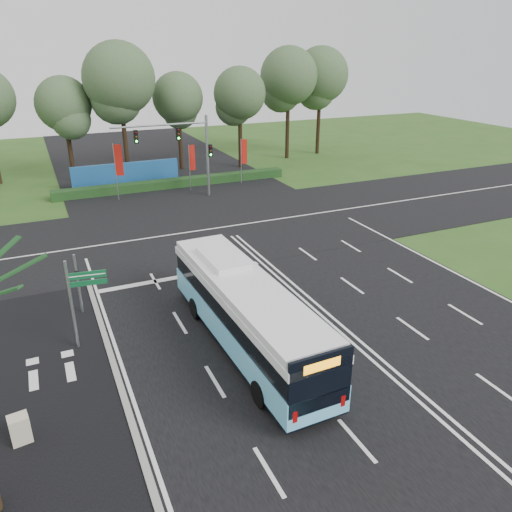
{
  "coord_description": "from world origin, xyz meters",
  "views": [
    {
      "loc": [
        -11.77,
        -20.58,
        12.4
      ],
      "look_at": [
        -1.67,
        2.0,
        1.92
      ],
      "focal_mm": 35.0,
      "sensor_mm": 36.0,
      "label": 1
    }
  ],
  "objects": [
    {
      "name": "traffic_light_gantry",
      "position": [
        0.21,
        20.5,
        4.66
      ],
      "size": [
        8.41,
        0.28,
        7.0
      ],
      "color": "gray",
      "rests_on": "ground"
    },
    {
      "name": "bike_path",
      "position": [
        -12.5,
        -3.0,
        0.03
      ],
      "size": [
        5.0,
        18.0,
        0.06
      ],
      "primitive_type": "cube",
      "color": "black",
      "rests_on": "ground"
    },
    {
      "name": "road_cross",
      "position": [
        0.0,
        12.0,
        0.03
      ],
      "size": [
        120.0,
        14.0,
        0.05
      ],
      "primitive_type": "cube",
      "color": "black",
      "rests_on": "ground"
    },
    {
      "name": "banner_flag_right",
      "position": [
        6.49,
        23.2,
        2.83
      ],
      "size": [
        0.64,
        0.07,
        4.33
      ],
      "rotation": [
        0.0,
        0.0,
        -0.0
      ],
      "color": "gray",
      "rests_on": "ground"
    },
    {
      "name": "pedestrian_signal",
      "position": [
        -10.77,
        2.96,
        1.74
      ],
      "size": [
        0.28,
        0.41,
        3.18
      ],
      "rotation": [
        0.0,
        0.0,
        -0.17
      ],
      "color": "gray",
      "rests_on": "ground"
    },
    {
      "name": "eucalyptus_row",
      "position": [
        0.84,
        31.3,
        8.67
      ],
      "size": [
        47.22,
        10.25,
        12.91
      ],
      "color": "black",
      "rests_on": "ground"
    },
    {
      "name": "city_bus",
      "position": [
        -4.46,
        -3.16,
        1.74
      ],
      "size": [
        2.84,
        12.1,
        3.46
      ],
      "rotation": [
        0.0,
        0.0,
        0.03
      ],
      "color": "#6BCBF8",
      "rests_on": "ground"
    },
    {
      "name": "blue_hoarding",
      "position": [
        -4.0,
        27.0,
        1.1
      ],
      "size": [
        10.0,
        0.3,
        2.2
      ],
      "primitive_type": "cube",
      "color": "#1A508E",
      "rests_on": "ground"
    },
    {
      "name": "banner_flag_mid",
      "position": [
        1.2,
        22.71,
        2.79
      ],
      "size": [
        0.62,
        0.17,
        4.27
      ],
      "rotation": [
        0.0,
        0.0,
        0.19
      ],
      "color": "gray",
      "rests_on": "ground"
    },
    {
      "name": "road_main",
      "position": [
        0.0,
        0.0,
        0.02
      ],
      "size": [
        20.0,
        120.0,
        0.04
      ],
      "primitive_type": "cube",
      "color": "black",
      "rests_on": "ground"
    },
    {
      "name": "utility_cabinet",
      "position": [
        -13.65,
        -5.41,
        0.53
      ],
      "size": [
        0.71,
        0.62,
        1.07
      ],
      "primitive_type": "cube",
      "rotation": [
        0.0,
        0.0,
        0.15
      ],
      "color": "beige",
      "rests_on": "ground"
    },
    {
      "name": "street_sign",
      "position": [
        -10.95,
        -0.25,
        2.64
      ],
      "size": [
        1.63,
        0.31,
        4.21
      ],
      "rotation": [
        0.0,
        0.0,
        -0.14
      ],
      "color": "gray",
      "rests_on": "ground"
    },
    {
      "name": "ground",
      "position": [
        0.0,
        0.0,
        0.0
      ],
      "size": [
        120.0,
        120.0,
        0.0
      ],
      "primitive_type": "plane",
      "color": "#2A501A",
      "rests_on": "ground"
    },
    {
      "name": "banner_flag_left",
      "position": [
        -5.38,
        22.24,
        3.18
      ],
      "size": [
        0.67,
        0.34,
        4.9
      ],
      "rotation": [
        0.0,
        0.0,
        -0.43
      ],
      "color": "gray",
      "rests_on": "ground"
    },
    {
      "name": "hedge",
      "position": [
        0.0,
        24.5,
        0.4
      ],
      "size": [
        22.0,
        1.2,
        0.8
      ],
      "primitive_type": "cube",
      "color": "#133616",
      "rests_on": "ground"
    },
    {
      "name": "kerb_strip",
      "position": [
        -10.1,
        -3.0,
        0.06
      ],
      "size": [
        0.25,
        18.0,
        0.12
      ],
      "primitive_type": "cube",
      "color": "gray",
      "rests_on": "ground"
    }
  ]
}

